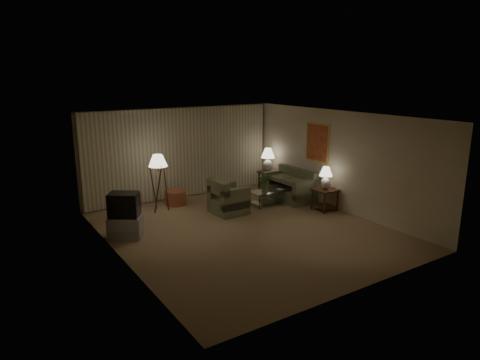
# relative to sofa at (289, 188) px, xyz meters

# --- Properties ---
(ground) EXTENTS (7.00, 7.00, 0.00)m
(ground) POSITION_rel_sofa_xyz_m (-2.50, -1.43, -0.36)
(ground) COLOR #977E53
(ground) RESTS_ON ground
(room_shell) EXTENTS (6.04, 7.02, 2.72)m
(room_shell) POSITION_rel_sofa_xyz_m (-2.48, 0.08, 1.39)
(room_shell) COLOR beige
(room_shell) RESTS_ON ground
(sofa) EXTENTS (1.63, 0.83, 0.72)m
(sofa) POSITION_rel_sofa_xyz_m (0.00, 0.00, 0.00)
(sofa) COLOR #6F7854
(sofa) RESTS_ON ground
(armchair) EXTENTS (0.92, 0.88, 0.74)m
(armchair) POSITION_rel_sofa_xyz_m (-2.16, -0.12, 0.01)
(armchair) COLOR #6F7854
(armchair) RESTS_ON ground
(side_table_near) EXTENTS (0.59, 0.59, 0.60)m
(side_table_near) POSITION_rel_sofa_xyz_m (0.15, -1.35, 0.06)
(side_table_near) COLOR #391D0F
(side_table_near) RESTS_ON ground
(side_table_far) EXTENTS (0.53, 0.45, 0.60)m
(side_table_far) POSITION_rel_sofa_xyz_m (0.15, 1.25, 0.04)
(side_table_far) COLOR #391D0F
(side_table_far) RESTS_ON ground
(table_lamp_near) EXTENTS (0.36, 0.36, 0.62)m
(table_lamp_near) POSITION_rel_sofa_xyz_m (0.15, -1.35, 0.61)
(table_lamp_near) COLOR silver
(table_lamp_near) RESTS_ON side_table_near
(table_lamp_far) EXTENTS (0.43, 0.43, 0.75)m
(table_lamp_far) POSITION_rel_sofa_xyz_m (0.15, 1.25, 0.68)
(table_lamp_far) COLOR silver
(table_lamp_far) RESTS_ON side_table_far
(coffee_table) EXTENTS (1.09, 0.60, 0.41)m
(coffee_table) POSITION_rel_sofa_xyz_m (-0.81, -0.10, -0.08)
(coffee_table) COLOR silver
(coffee_table) RESTS_ON ground
(tv_cabinet) EXTENTS (1.15, 1.13, 0.50)m
(tv_cabinet) POSITION_rel_sofa_xyz_m (-5.05, -0.34, -0.11)
(tv_cabinet) COLOR #B1B1B4
(tv_cabinet) RESTS_ON ground
(crt_tv) EXTENTS (1.06, 1.05, 0.55)m
(crt_tv) POSITION_rel_sofa_xyz_m (-5.05, -0.34, 0.41)
(crt_tv) COLOR black
(crt_tv) RESTS_ON tv_cabinet
(floor_lamp) EXTENTS (0.50, 0.50, 1.55)m
(floor_lamp) POSITION_rel_sofa_xyz_m (-3.63, 1.07, 0.45)
(floor_lamp) COLOR #391D0F
(floor_lamp) RESTS_ON ground
(ottoman) EXTENTS (0.65, 0.65, 0.41)m
(ottoman) POSITION_rel_sofa_xyz_m (-3.03, 1.36, -0.16)
(ottoman) COLOR #A65638
(ottoman) RESTS_ON ground
(vase) EXTENTS (0.18, 0.18, 0.15)m
(vase) POSITION_rel_sofa_xyz_m (-0.96, -0.10, 0.13)
(vase) COLOR silver
(vase) RESTS_ON coffee_table
(flowers) EXTENTS (0.46, 0.42, 0.46)m
(flowers) POSITION_rel_sofa_xyz_m (-0.96, -0.10, 0.44)
(flowers) COLOR #466A2F
(flowers) RESTS_ON vase
(book) EXTENTS (0.18, 0.22, 0.02)m
(book) POSITION_rel_sofa_xyz_m (-0.56, -0.20, 0.06)
(book) COLOR olive
(book) RESTS_ON coffee_table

